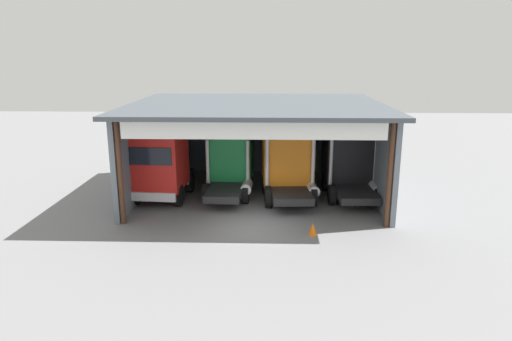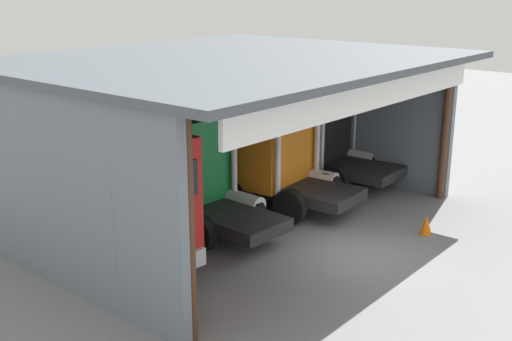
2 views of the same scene
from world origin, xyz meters
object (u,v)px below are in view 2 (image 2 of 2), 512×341
truck_red_center_left_bay (121,204)px  traffic_cone (426,225)px  truck_black_center_bay (315,134)px  truck_orange_yard_outside (272,153)px  tool_cart (165,167)px  truck_green_center_right_bay (190,172)px  oil_drum (181,167)px

truck_red_center_left_bay → traffic_cone: truck_red_center_left_bay is taller
truck_black_center_bay → truck_orange_yard_outside: bearing=-171.0°
tool_cart → traffic_cone: tool_cart is taller
traffic_cone → truck_green_center_right_bay: bearing=124.9°
truck_orange_yard_outside → tool_cart: 5.04m
truck_orange_yard_outside → traffic_cone: size_ratio=8.40×
truck_orange_yard_outside → traffic_cone: (0.88, -5.12, -1.49)m
truck_orange_yard_outside → tool_cart: truck_orange_yard_outside is taller
truck_green_center_right_bay → truck_red_center_left_bay: bearing=-157.7°
truck_green_center_right_bay → truck_orange_yard_outside: size_ratio=1.04×
truck_red_center_left_bay → traffic_cone: bearing=153.2°
truck_red_center_left_bay → traffic_cone: size_ratio=9.34×
tool_cart → truck_orange_yard_outside: bearing=-85.3°
truck_green_center_right_bay → oil_drum: bearing=53.0°
truck_orange_yard_outside → tool_cart: bearing=90.7°
truck_red_center_left_bay → oil_drum: bearing=-138.9°
truck_orange_yard_outside → oil_drum: size_ratio=5.14×
truck_orange_yard_outside → tool_cart: size_ratio=4.70×
truck_red_center_left_bay → truck_orange_yard_outside: bearing=-170.8°
truck_green_center_right_bay → traffic_cone: (4.02, -5.75, -1.44)m
truck_red_center_left_bay → truck_green_center_right_bay: 3.76m
truck_black_center_bay → truck_green_center_right_bay: bearing=178.3°
truck_black_center_bay → oil_drum: (-3.27, 3.85, -1.29)m
truck_black_center_bay → traffic_cone: bearing=-114.6°
tool_cart → oil_drum: bearing=-41.0°
truck_orange_yard_outside → truck_black_center_bay: bearing=6.6°
truck_red_center_left_bay → truck_black_center_bay: bearing=-169.0°
truck_red_center_left_bay → truck_orange_yard_outside: truck_red_center_left_bay is taller
truck_black_center_bay → tool_cart: bearing=129.7°
truck_orange_yard_outside → oil_drum: bearing=85.3°
truck_orange_yard_outside → traffic_cone: 5.40m
oil_drum → tool_cart: size_ratio=0.92×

